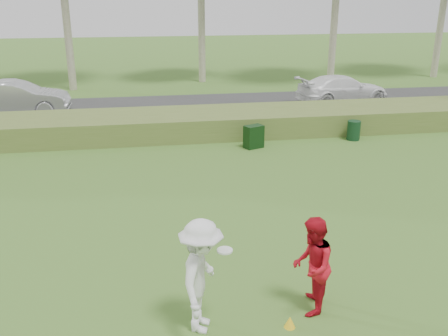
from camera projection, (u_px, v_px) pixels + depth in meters
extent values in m
plane|color=#3A6822|center=(259.00, 301.00, 9.53)|extent=(120.00, 120.00, 0.00)
cube|color=#51692A|center=(192.00, 123.00, 20.53)|extent=(80.00, 3.00, 0.90)
cube|color=#2D2D2D|center=(182.00, 107.00, 25.31)|extent=(80.00, 6.00, 0.06)
imported|color=white|center=(201.00, 276.00, 8.44)|extent=(1.16, 1.51, 2.06)
cylinder|color=white|center=(225.00, 250.00, 8.35)|extent=(0.27, 0.27, 0.03)
imported|color=red|center=(312.00, 266.00, 8.96)|extent=(0.99, 1.10, 1.85)
cone|color=yellow|center=(290.00, 322.00, 8.75)|extent=(0.20, 0.20, 0.22)
cube|color=black|center=(254.00, 137.00, 18.72)|extent=(0.80, 0.67, 0.86)
cylinder|color=#11331A|center=(354.00, 130.00, 19.74)|extent=(0.65, 0.65, 0.77)
imported|color=#BCBDC1|center=(16.00, 98.00, 23.41)|extent=(4.83, 1.72, 1.59)
imported|color=white|center=(343.00, 89.00, 25.98)|extent=(5.10, 2.64, 1.41)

